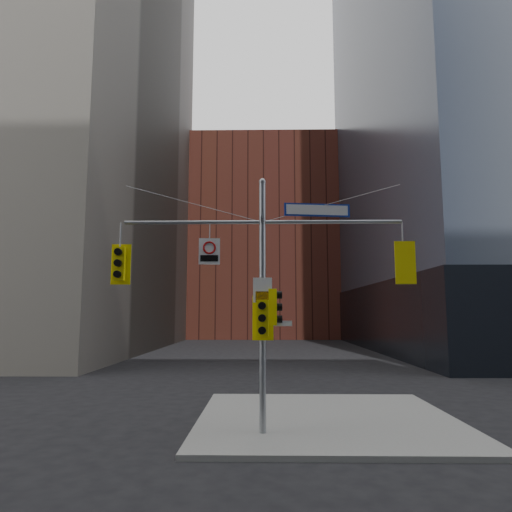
{
  "coord_description": "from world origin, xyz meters",
  "views": [
    {
      "loc": [
        0.04,
        -10.93,
        3.39
      ],
      "look_at": [
        -0.18,
        2.0,
        5.01
      ],
      "focal_mm": 32.0,
      "sensor_mm": 36.0,
      "label": 1
    }
  ],
  "objects_px": {
    "signal_assembly": "(262,277)",
    "traffic_light_east_arm": "(404,263)",
    "traffic_light_west_arm": "(120,264)",
    "traffic_light_pole_front": "(263,318)",
    "street_sign_blade": "(317,210)",
    "traffic_light_pole_side": "(274,307)",
    "regulatory_sign_arm": "(209,250)"
  },
  "relations": [
    {
      "from": "signal_assembly",
      "to": "traffic_light_east_arm",
      "type": "distance_m",
      "value": 4.03
    },
    {
      "from": "traffic_light_west_arm",
      "to": "traffic_light_pole_front",
      "type": "bearing_deg",
      "value": -6.14
    },
    {
      "from": "traffic_light_east_arm",
      "to": "traffic_light_pole_front",
      "type": "height_order",
      "value": "traffic_light_east_arm"
    },
    {
      "from": "traffic_light_east_arm",
      "to": "street_sign_blade",
      "type": "bearing_deg",
      "value": 0.27
    },
    {
      "from": "traffic_light_west_arm",
      "to": "traffic_light_east_arm",
      "type": "relative_size",
      "value": 0.97
    },
    {
      "from": "traffic_light_east_arm",
      "to": "traffic_light_west_arm",
      "type": "bearing_deg",
      "value": 0.24
    },
    {
      "from": "signal_assembly",
      "to": "traffic_light_pole_front",
      "type": "height_order",
      "value": "signal_assembly"
    },
    {
      "from": "signal_assembly",
      "to": "traffic_light_pole_side",
      "type": "height_order",
      "value": "signal_assembly"
    },
    {
      "from": "traffic_light_west_arm",
      "to": "traffic_light_pole_front",
      "type": "distance_m",
      "value": 4.4
    },
    {
      "from": "regulatory_sign_arm",
      "to": "traffic_light_east_arm",
      "type": "bearing_deg",
      "value": -4.54
    },
    {
      "from": "traffic_light_west_arm",
      "to": "regulatory_sign_arm",
      "type": "bearing_deg",
      "value": -2.97
    },
    {
      "from": "traffic_light_east_arm",
      "to": "street_sign_blade",
      "type": "height_order",
      "value": "street_sign_blade"
    },
    {
      "from": "signal_assembly",
      "to": "street_sign_blade",
      "type": "xyz_separation_m",
      "value": [
        1.59,
        0.0,
        1.93
      ]
    },
    {
      "from": "traffic_light_east_arm",
      "to": "regulatory_sign_arm",
      "type": "bearing_deg",
      "value": 0.54
    },
    {
      "from": "traffic_light_pole_front",
      "to": "regulatory_sign_arm",
      "type": "distance_m",
      "value": 2.46
    },
    {
      "from": "street_sign_blade",
      "to": "traffic_light_pole_side",
      "type": "bearing_deg",
      "value": 172.38
    },
    {
      "from": "traffic_light_west_arm",
      "to": "street_sign_blade",
      "type": "xyz_separation_m",
      "value": [
        5.69,
        -0.01,
        1.55
      ]
    },
    {
      "from": "traffic_light_pole_side",
      "to": "traffic_light_pole_front",
      "type": "xyz_separation_m",
      "value": [
        -0.32,
        -0.28,
        -0.3
      ]
    },
    {
      "from": "traffic_light_west_arm",
      "to": "traffic_light_pole_side",
      "type": "bearing_deg",
      "value": -2.3
    },
    {
      "from": "traffic_light_pole_side",
      "to": "regulatory_sign_arm",
      "type": "xyz_separation_m",
      "value": [
        -1.84,
        -0.03,
        1.61
      ]
    },
    {
      "from": "traffic_light_east_arm",
      "to": "traffic_light_pole_side",
      "type": "relative_size",
      "value": 1.19
    },
    {
      "from": "signal_assembly",
      "to": "traffic_light_west_arm",
      "type": "bearing_deg",
      "value": 179.82
    },
    {
      "from": "street_sign_blade",
      "to": "regulatory_sign_arm",
      "type": "height_order",
      "value": "street_sign_blade"
    },
    {
      "from": "traffic_light_pole_front",
      "to": "regulatory_sign_arm",
      "type": "bearing_deg",
      "value": 174.09
    },
    {
      "from": "traffic_light_pole_front",
      "to": "street_sign_blade",
      "type": "distance_m",
      "value": 3.49
    },
    {
      "from": "traffic_light_pole_side",
      "to": "street_sign_blade",
      "type": "distance_m",
      "value": 3.06
    },
    {
      "from": "traffic_light_east_arm",
      "to": "signal_assembly",
      "type": "bearing_deg",
      "value": 0.34
    },
    {
      "from": "street_sign_blade",
      "to": "traffic_light_east_arm",
      "type": "bearing_deg",
      "value": -7.45
    },
    {
      "from": "traffic_light_west_arm",
      "to": "street_sign_blade",
      "type": "bearing_deg",
      "value": -2.34
    },
    {
      "from": "traffic_light_east_arm",
      "to": "regulatory_sign_arm",
      "type": "distance_m",
      "value": 5.54
    },
    {
      "from": "signal_assembly",
      "to": "traffic_light_pole_side",
      "type": "bearing_deg",
      "value": 1.49
    },
    {
      "from": "traffic_light_pole_front",
      "to": "signal_assembly",
      "type": "bearing_deg",
      "value": 93.37
    }
  ]
}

